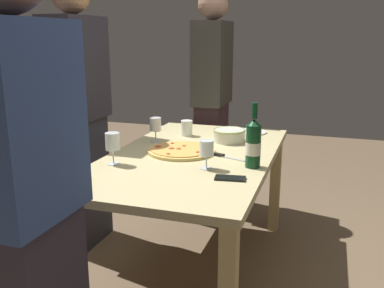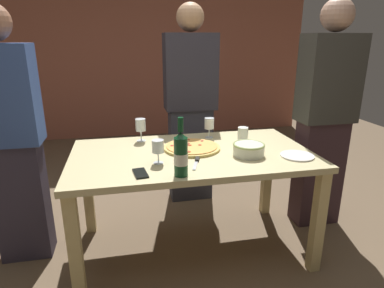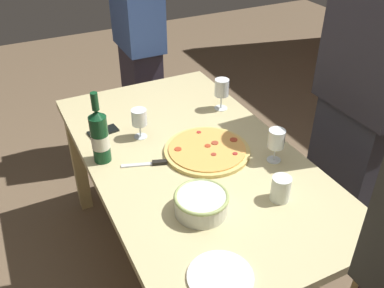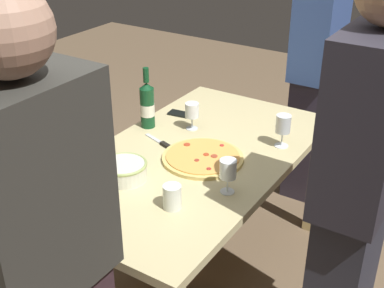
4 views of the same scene
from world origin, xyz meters
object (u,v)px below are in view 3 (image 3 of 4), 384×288
object	(u,v)px
wine_glass_near_pizza	(222,88)
wine_glass_by_bottle	(276,139)
pizza	(207,150)
person_guest_left	(363,102)
wine_bottle	(100,136)
serving_bowl	(201,203)
dining_table	(192,171)
cell_phone	(103,132)
cup_amber	(281,189)
pizza_knife	(150,163)
side_plate	(220,277)
wine_glass_far_left	(139,119)
person_guest_right	(139,42)

from	to	relation	value
wine_glass_near_pizza	wine_glass_by_bottle	bearing A→B (deg)	-2.57
pizza	person_guest_left	size ratio (longest dim) A/B	0.22
pizza	wine_bottle	world-z (taller)	wine_bottle
pizza	serving_bowl	bearing A→B (deg)	-31.25
dining_table	cell_phone	size ratio (longest dim) A/B	11.11
wine_glass_near_pizza	cup_amber	xyz separation A→B (m)	(0.74, -0.16, -0.07)
pizza	pizza_knife	bearing A→B (deg)	-96.12
dining_table	pizza	bearing A→B (deg)	79.04
pizza	cell_phone	distance (m)	0.53
serving_bowl	side_plate	distance (m)	0.32
pizza	wine_glass_far_left	xyz separation A→B (m)	(-0.26, -0.23, 0.09)
person_guest_right	person_guest_left	bearing A→B (deg)	35.31
cup_amber	cell_phone	bearing A→B (deg)	-148.46
cup_amber	side_plate	distance (m)	0.46
wine_glass_near_pizza	wine_glass_by_bottle	xyz separation A→B (m)	(0.52, -0.02, -0.01)
pizza	wine_glass_near_pizza	xyz separation A→B (m)	(-0.33, 0.26, 0.11)
pizza	wine_glass_far_left	bearing A→B (deg)	-138.72
pizza_knife	person_guest_right	size ratio (longest dim) A/B	0.12
serving_bowl	wine_glass_far_left	xyz separation A→B (m)	(-0.59, -0.02, 0.06)
wine_bottle	side_plate	xyz separation A→B (m)	(0.79, 0.15, -0.12)
pizza	side_plate	xyz separation A→B (m)	(0.64, -0.29, -0.01)
person_guest_left	pizza	bearing A→B (deg)	0.01
serving_bowl	person_guest_right	size ratio (longest dim) A/B	0.12
dining_table	cup_amber	xyz separation A→B (m)	(0.42, 0.18, 0.15)
wine_glass_by_bottle	side_plate	bearing A→B (deg)	-49.41
wine_bottle	cup_amber	distance (m)	0.79
pizza	wine_glass_near_pizza	size ratio (longest dim) A/B	2.32
pizza	person_guest_right	size ratio (longest dim) A/B	0.23
wine_bottle	pizza_knife	bearing A→B (deg)	54.46
wine_glass_far_left	side_plate	xyz separation A→B (m)	(0.90, -0.07, -0.10)
pizza	side_plate	distance (m)	0.70
person_guest_left	serving_bowl	bearing A→B (deg)	21.98
cell_phone	pizza_knife	bearing A→B (deg)	-169.93
wine_glass_far_left	serving_bowl	bearing A→B (deg)	2.10
wine_glass_near_pizza	cell_phone	bearing A→B (deg)	-94.06
pizza	cup_amber	size ratio (longest dim) A/B	3.76
wine_bottle	wine_glass_by_bottle	world-z (taller)	wine_bottle
pizza	cell_phone	world-z (taller)	pizza
wine_glass_near_pizza	pizza_knife	size ratio (longest dim) A/B	0.86
dining_table	cell_phone	world-z (taller)	cell_phone
wine_bottle	wine_glass_near_pizza	distance (m)	0.73
wine_glass_near_pizza	pizza_knife	world-z (taller)	wine_glass_near_pizza
pizza	wine_bottle	size ratio (longest dim) A/B	1.18
cell_phone	pizza_knife	distance (m)	0.36
pizza	wine_bottle	bearing A→B (deg)	-109.23
dining_table	person_guest_right	xyz separation A→B (m)	(-1.16, 0.18, 0.21)
pizza	wine_glass_by_bottle	bearing A→B (deg)	51.97
wine_glass_by_bottle	wine_glass_far_left	world-z (taller)	wine_glass_by_bottle
dining_table	pizza	xyz separation A→B (m)	(0.01, 0.07, 0.10)
wine_glass_by_bottle	wine_glass_far_left	xyz separation A→B (m)	(-0.44, -0.46, -0.01)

